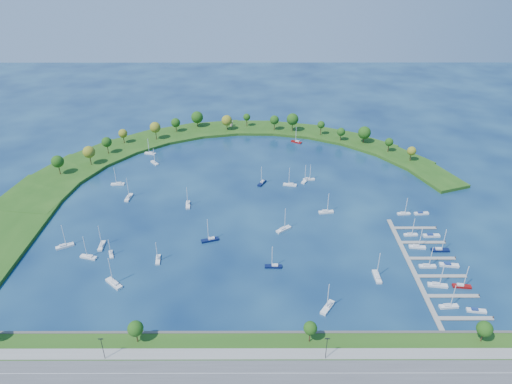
{
  "coord_description": "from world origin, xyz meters",
  "views": [
    {
      "loc": [
        4.61,
        -228.2,
        133.92
      ],
      "look_at": [
        5.0,
        5.0,
        4.0
      ],
      "focal_mm": 31.58,
      "sensor_mm": 36.0,
      "label": 1
    }
  ],
  "objects_px": {
    "moored_boat_2": "(118,184)",
    "docked_boat_1": "(476,310)",
    "moored_boat_15": "(328,307)",
    "moored_boat_8": "(273,266)",
    "moored_boat_17": "(111,254)",
    "docked_boat_2": "(438,285)",
    "moored_boat_16": "(290,184)",
    "moored_boat_3": "(158,259)",
    "docked_boat_0": "(449,306)",
    "moored_boat_18": "(188,204)",
    "docked_boat_4": "(427,266)",
    "docked_boat_6": "(417,246)",
    "moored_boat_12": "(326,211)",
    "moored_boat_1": "(262,183)",
    "docked_boat_9": "(431,235)",
    "moored_boat_4": "(377,276)",
    "moored_boat_0": "(102,245)",
    "docked_boat_11": "(421,213)",
    "moored_boat_21": "(129,197)",
    "docked_boat_5": "(449,265)",
    "moored_boat_9": "(154,162)",
    "dock_system": "(427,267)",
    "moored_boat_20": "(89,256)",
    "moored_boat_5": "(297,141)",
    "moored_boat_10": "(284,229)",
    "moored_boat_7": "(65,246)",
    "moored_boat_13": "(305,180)",
    "moored_boat_14": "(309,179)",
    "docked_boat_3": "(462,286)",
    "moored_boat_6": "(210,239)",
    "docked_boat_10": "(404,213)"
  },
  "relations": [
    {
      "from": "moored_boat_10",
      "to": "moored_boat_17",
      "type": "xyz_separation_m",
      "value": [
        -85.51,
        -21.47,
        -0.1
      ]
    },
    {
      "from": "moored_boat_2",
      "to": "docked_boat_1",
      "type": "xyz_separation_m",
      "value": [
        178.01,
        -111.37,
        -0.33
      ]
    },
    {
      "from": "moored_boat_18",
      "to": "docked_boat_10",
      "type": "height_order",
      "value": "moored_boat_18"
    },
    {
      "from": "moored_boat_9",
      "to": "moored_boat_1",
      "type": "bearing_deg",
      "value": 28.63
    },
    {
      "from": "moored_boat_7",
      "to": "docked_boat_2",
      "type": "height_order",
      "value": "moored_boat_7"
    },
    {
      "from": "docked_boat_5",
      "to": "docked_boat_11",
      "type": "relative_size",
      "value": 1.12
    },
    {
      "from": "docked_boat_11",
      "to": "moored_boat_21",
      "type": "bearing_deg",
      "value": 169.49
    },
    {
      "from": "moored_boat_5",
      "to": "moored_boat_15",
      "type": "relative_size",
      "value": 0.91
    },
    {
      "from": "moored_boat_18",
      "to": "docked_boat_9",
      "type": "height_order",
      "value": "moored_boat_18"
    },
    {
      "from": "moored_boat_15",
      "to": "docked_boat_4",
      "type": "xyz_separation_m",
      "value": [
        50.76,
        27.22,
        -0.06
      ]
    },
    {
      "from": "moored_boat_12",
      "to": "moored_boat_13",
      "type": "xyz_separation_m",
      "value": [
        -7.89,
        38.24,
        -0.01
      ]
    },
    {
      "from": "moored_boat_17",
      "to": "docked_boat_9",
      "type": "xyz_separation_m",
      "value": [
        161.91,
        15.62,
        -0.2
      ]
    },
    {
      "from": "moored_boat_0",
      "to": "docked_boat_2",
      "type": "relative_size",
      "value": 0.96
    },
    {
      "from": "moored_boat_15",
      "to": "docked_boat_11",
      "type": "bearing_deg",
      "value": 173.34
    },
    {
      "from": "moored_boat_20",
      "to": "docked_boat_11",
      "type": "bearing_deg",
      "value": -151.04
    },
    {
      "from": "moored_boat_15",
      "to": "docked_boat_1",
      "type": "distance_m",
      "value": 61.25
    },
    {
      "from": "moored_boat_9",
      "to": "moored_boat_5",
      "type": "bearing_deg",
      "value": 70.75
    },
    {
      "from": "moored_boat_15",
      "to": "moored_boat_0",
      "type": "bearing_deg",
      "value": -78.4
    },
    {
      "from": "moored_boat_14",
      "to": "docked_boat_3",
      "type": "bearing_deg",
      "value": -67.95
    },
    {
      "from": "moored_boat_9",
      "to": "docked_boat_4",
      "type": "xyz_separation_m",
      "value": [
        150.52,
        -113.3,
        -0.0
      ]
    },
    {
      "from": "dock_system",
      "to": "moored_boat_20",
      "type": "bearing_deg",
      "value": 177.32
    },
    {
      "from": "moored_boat_6",
      "to": "docked_boat_9",
      "type": "xyz_separation_m",
      "value": [
        114.56,
        3.71,
        -0.3
      ]
    },
    {
      "from": "moored_boat_8",
      "to": "moored_boat_17",
      "type": "bearing_deg",
      "value": -5.3
    },
    {
      "from": "moored_boat_21",
      "to": "docked_boat_2",
      "type": "xyz_separation_m",
      "value": [
        156.43,
        -78.49,
        -0.02
      ]
    },
    {
      "from": "moored_boat_12",
      "to": "moored_boat_18",
      "type": "relative_size",
      "value": 1.02
    },
    {
      "from": "moored_boat_5",
      "to": "moored_boat_13",
      "type": "xyz_separation_m",
      "value": [
        0.58,
        -63.48,
        -0.01
      ]
    },
    {
      "from": "moored_boat_0",
      "to": "docked_boat_5",
      "type": "height_order",
      "value": "moored_boat_0"
    },
    {
      "from": "moored_boat_0",
      "to": "docked_boat_4",
      "type": "relative_size",
      "value": 1.04
    },
    {
      "from": "moored_boat_9",
      "to": "docked_boat_4",
      "type": "relative_size",
      "value": 1.0
    },
    {
      "from": "moored_boat_15",
      "to": "docked_boat_6",
      "type": "relative_size",
      "value": 1.14
    },
    {
      "from": "moored_boat_3",
      "to": "docked_boat_11",
      "type": "relative_size",
      "value": 1.34
    },
    {
      "from": "moored_boat_1",
      "to": "moored_boat_12",
      "type": "relative_size",
      "value": 0.99
    },
    {
      "from": "moored_boat_7",
      "to": "moored_boat_5",
      "type": "bearing_deg",
      "value": 16.39
    },
    {
      "from": "moored_boat_0",
      "to": "moored_boat_20",
      "type": "distance_m",
      "value": 9.84
    },
    {
      "from": "docked_boat_3",
      "to": "docked_boat_9",
      "type": "distance_m",
      "value": 39.21
    },
    {
      "from": "moored_boat_15",
      "to": "moored_boat_16",
      "type": "xyz_separation_m",
      "value": [
        -8.34,
        108.35,
        -0.04
      ]
    },
    {
      "from": "moored_boat_10",
      "to": "docked_boat_1",
      "type": "bearing_deg",
      "value": -76.79
    },
    {
      "from": "docked_boat_1",
      "to": "docked_boat_6",
      "type": "xyz_separation_m",
      "value": [
        -10.47,
        44.39,
        0.32
      ]
    },
    {
      "from": "moored_boat_7",
      "to": "moored_boat_17",
      "type": "height_order",
      "value": "moored_boat_7"
    },
    {
      "from": "moored_boat_3",
      "to": "docked_boat_0",
      "type": "height_order",
      "value": "docked_boat_0"
    },
    {
      "from": "moored_boat_18",
      "to": "docked_boat_4",
      "type": "bearing_deg",
      "value": 58.48
    },
    {
      "from": "moored_boat_7",
      "to": "moored_boat_17",
      "type": "distance_m",
      "value": 25.96
    },
    {
      "from": "docked_boat_5",
      "to": "moored_boat_18",
      "type": "bearing_deg",
      "value": 164.59
    },
    {
      "from": "moored_boat_8",
      "to": "moored_boat_12",
      "type": "xyz_separation_m",
      "value": [
        31.41,
        48.58,
        0.02
      ]
    },
    {
      "from": "moored_boat_1",
      "to": "docked_boat_6",
      "type": "bearing_deg",
      "value": 75.81
    },
    {
      "from": "moored_boat_4",
      "to": "moored_boat_18",
      "type": "xyz_separation_m",
      "value": [
        -94.49,
        64.45,
        -0.03
      ]
    },
    {
      "from": "moored_boat_1",
      "to": "moored_boat_6",
      "type": "relative_size",
      "value": 0.94
    },
    {
      "from": "docked_boat_1",
      "to": "docked_boat_11",
      "type": "bearing_deg",
      "value": 97.03
    },
    {
      "from": "moored_boat_16",
      "to": "moored_boat_21",
      "type": "height_order",
      "value": "moored_boat_21"
    },
    {
      "from": "docked_boat_2",
      "to": "moored_boat_16",
      "type": "bearing_deg",
      "value": 130.84
    }
  ]
}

